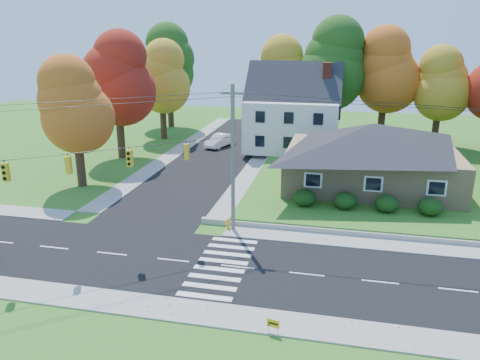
# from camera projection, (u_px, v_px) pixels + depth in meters

# --- Properties ---
(ground) EXTENTS (120.00, 120.00, 0.00)m
(ground) POSITION_uv_depth(u_px,v_px,m) (238.00, 267.00, 27.27)
(ground) COLOR #3D7923
(road_main) EXTENTS (90.00, 8.00, 0.02)m
(road_main) POSITION_uv_depth(u_px,v_px,m) (238.00, 267.00, 27.27)
(road_main) COLOR black
(road_main) RESTS_ON ground
(road_cross) EXTENTS (8.00, 44.00, 0.02)m
(road_cross) POSITION_uv_depth(u_px,v_px,m) (219.00, 153.00, 53.14)
(road_cross) COLOR black
(road_cross) RESTS_ON ground
(sidewalk_north) EXTENTS (90.00, 2.00, 0.08)m
(sidewalk_north) POSITION_uv_depth(u_px,v_px,m) (254.00, 233.00, 31.92)
(sidewalk_north) COLOR #9C9A90
(sidewalk_north) RESTS_ON ground
(sidewalk_south) EXTENTS (90.00, 2.00, 0.08)m
(sidewalk_south) POSITION_uv_depth(u_px,v_px,m) (215.00, 315.00, 22.60)
(sidewalk_south) COLOR #9C9A90
(sidewalk_south) RESTS_ON ground
(lawn) EXTENTS (30.00, 30.00, 0.50)m
(lawn) POSITION_uv_depth(u_px,v_px,m) (421.00, 175.00, 44.09)
(lawn) COLOR #3D7923
(lawn) RESTS_ON ground
(ranch_house) EXTENTS (14.60, 10.60, 5.40)m
(ranch_house) POSITION_uv_depth(u_px,v_px,m) (371.00, 154.00, 39.56)
(ranch_house) COLOR tan
(ranch_house) RESTS_ON lawn
(colonial_house) EXTENTS (10.40, 8.40, 9.60)m
(colonial_house) POSITION_uv_depth(u_px,v_px,m) (293.00, 113.00, 51.98)
(colonial_house) COLOR silver
(colonial_house) RESTS_ON lawn
(hedge_row) EXTENTS (10.70, 1.70, 1.27)m
(hedge_row) POSITION_uv_depth(u_px,v_px,m) (366.00, 202.00, 34.52)
(hedge_row) COLOR #163A10
(hedge_row) RESTS_ON lawn
(traffic_infrastructure) EXTENTS (38.10, 10.66, 10.00)m
(traffic_infrastructure) POSITION_uv_depth(u_px,v_px,m) (240.00, 176.00, 27.02)
(traffic_infrastructure) COLOR #666059
(traffic_infrastructure) RESTS_ON ground
(tree_lot_0) EXTENTS (6.72, 6.72, 12.51)m
(tree_lot_0) POSITION_uv_depth(u_px,v_px,m) (283.00, 74.00, 56.87)
(tree_lot_0) COLOR #3F2A19
(tree_lot_0) RESTS_ON lawn
(tree_lot_1) EXTENTS (7.84, 7.84, 14.60)m
(tree_lot_1) POSITION_uv_depth(u_px,v_px,m) (334.00, 64.00, 54.31)
(tree_lot_1) COLOR #3F2A19
(tree_lot_1) RESTS_ON lawn
(tree_lot_2) EXTENTS (7.28, 7.28, 13.56)m
(tree_lot_2) POSITION_uv_depth(u_px,v_px,m) (386.00, 70.00, 54.21)
(tree_lot_2) COLOR #3F2A19
(tree_lot_2) RESTS_ON lawn
(tree_lot_3) EXTENTS (6.16, 6.16, 11.47)m
(tree_lot_3) POSITION_uv_depth(u_px,v_px,m) (441.00, 84.00, 52.43)
(tree_lot_3) COLOR #3F2A19
(tree_lot_3) RESTS_ON lawn
(tree_west_0) EXTENTS (6.16, 6.16, 11.47)m
(tree_west_0) POSITION_uv_depth(u_px,v_px,m) (74.00, 106.00, 39.80)
(tree_west_0) COLOR #3F2A19
(tree_west_0) RESTS_ON ground
(tree_west_1) EXTENTS (7.28, 7.28, 13.56)m
(tree_west_1) POSITION_uv_depth(u_px,v_px,m) (116.00, 79.00, 48.93)
(tree_west_1) COLOR #3F2A19
(tree_west_1) RESTS_ON ground
(tree_west_2) EXTENTS (6.72, 6.72, 12.51)m
(tree_west_2) POSITION_uv_depth(u_px,v_px,m) (161.00, 77.00, 58.24)
(tree_west_2) COLOR #3F2A19
(tree_west_2) RESTS_ON ground
(tree_west_3) EXTENTS (7.84, 7.84, 14.60)m
(tree_west_3) POSITION_uv_depth(u_px,v_px,m) (169.00, 63.00, 65.71)
(tree_west_3) COLOR #3F2A19
(tree_west_3) RESTS_ON ground
(white_car) EXTENTS (2.97, 4.85, 1.51)m
(white_car) POSITION_uv_depth(u_px,v_px,m) (220.00, 141.00, 55.97)
(white_car) COLOR white
(white_car) RESTS_ON road_cross
(fire_hydrant) EXTENTS (0.44, 0.34, 0.77)m
(fire_hydrant) POSITION_uv_depth(u_px,v_px,m) (228.00, 224.00, 32.48)
(fire_hydrant) COLOR gold
(fire_hydrant) RESTS_ON ground
(yard_sign) EXTENTS (0.59, 0.15, 0.74)m
(yard_sign) POSITION_uv_depth(u_px,v_px,m) (273.00, 324.00, 21.07)
(yard_sign) COLOR black
(yard_sign) RESTS_ON ground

